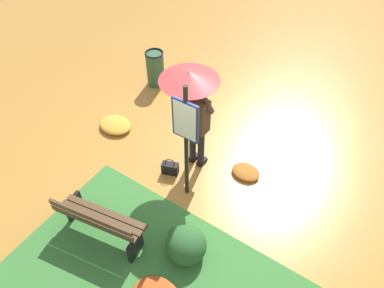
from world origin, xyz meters
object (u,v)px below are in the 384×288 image
Objects in this scene: person_with_umbrella at (193,96)px; handbag at (170,168)px; info_sign_post at (186,133)px; park_bench at (100,222)px; trash_bin at (155,68)px.

handbag is (0.18, 0.47, -1.42)m from person_with_umbrella.
info_sign_post is at bearing 115.37° from person_with_umbrella.
handbag is at bearing -21.38° from info_sign_post.
park_bench is 4.03m from trash_bin.
park_bench is at bearing 81.75° from person_with_umbrella.
person_with_umbrella reaches higher than park_bench.
person_with_umbrella is 2.80m from trash_bin.
park_bench is 1.68× the size of trash_bin.
trash_bin is at bearing -43.10° from info_sign_post.
handbag is at bearing 132.78° from trash_bin.
info_sign_post is at bearing 158.62° from handbag.
person_with_umbrella is at bearing -111.16° from handbag.
person_with_umbrella is 5.53× the size of handbag.
info_sign_post is at bearing 136.90° from trash_bin.
info_sign_post is 1.42m from handbag.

